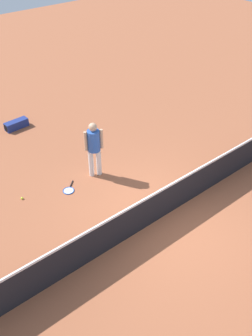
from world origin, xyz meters
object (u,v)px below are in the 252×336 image
object	(u,v)px
tennis_ball_midcourt	(99,151)
equipment_bag	(16,125)
tennis_racket_near_player	(69,190)
player_near_side	(94,145)
tennis_ball_near_player	(22,198)

from	to	relation	value
tennis_ball_midcourt	equipment_bag	bearing A→B (deg)	-64.84
tennis_ball_midcourt	equipment_bag	xyz separation A→B (m)	(1.39, -2.95, 0.11)
tennis_racket_near_player	equipment_bag	distance (m)	3.93
player_near_side	tennis_ball_midcourt	distance (m)	1.48
tennis_ball_near_player	equipment_bag	size ratio (longest dim) A/B	0.08
tennis_ball_midcourt	tennis_racket_near_player	bearing A→B (deg)	29.43
player_near_side	equipment_bag	bearing A→B (deg)	-80.17
player_near_side	tennis_racket_near_player	xyz separation A→B (m)	(0.98, 0.11, -1.00)
tennis_ball_near_player	equipment_bag	distance (m)	3.74
player_near_side	tennis_racket_near_player	bearing A→B (deg)	6.61
equipment_bag	tennis_ball_near_player	bearing A→B (deg)	66.77
tennis_racket_near_player	tennis_ball_midcourt	world-z (taller)	tennis_ball_midcourt
player_near_side	tennis_ball_near_player	bearing A→B (deg)	-9.62
tennis_racket_near_player	tennis_ball_midcourt	bearing A→B (deg)	-150.57
equipment_bag	player_near_side	bearing A→B (deg)	99.83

